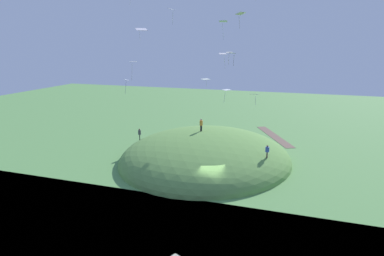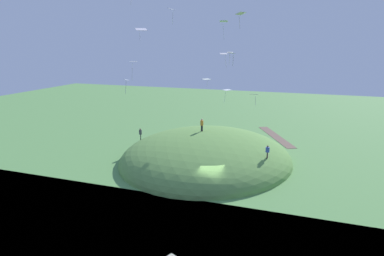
{
  "view_description": "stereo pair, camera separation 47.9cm",
  "coord_description": "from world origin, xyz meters",
  "px_view_note": "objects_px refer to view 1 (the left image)",
  "views": [
    {
      "loc": [
        -32.67,
        -8.46,
        15.46
      ],
      "look_at": [
        2.64,
        3.12,
        6.03
      ],
      "focal_mm": 30.88,
      "sensor_mm": 36.0,
      "label": 1
    },
    {
      "loc": [
        -32.52,
        -8.92,
        15.46
      ],
      "look_at": [
        2.64,
        3.12,
        6.03
      ],
      "focal_mm": 30.88,
      "sensor_mm": 36.0,
      "label": 2
    }
  ],
  "objects_px": {
    "kite_5": "(241,14)",
    "kite_14": "(255,95)",
    "person_near_shore": "(201,123)",
    "kite_0": "(171,10)",
    "kite_9": "(223,22)",
    "kite_1": "(223,55)",
    "kite_13": "(205,79)",
    "kite_12": "(126,81)",
    "kite_3": "(227,90)",
    "person_on_hilltop": "(140,133)",
    "kite_10": "(141,30)",
    "kite_4": "(233,54)",
    "kite_11": "(229,53)",
    "person_walking_path": "(267,150)",
    "kite_2": "(133,63)"
  },
  "relations": [
    {
      "from": "person_on_hilltop",
      "to": "kite_1",
      "type": "distance_m",
      "value": 16.25
    },
    {
      "from": "kite_1",
      "to": "kite_13",
      "type": "distance_m",
      "value": 4.31
    },
    {
      "from": "kite_9",
      "to": "kite_11",
      "type": "relative_size",
      "value": 1.38
    },
    {
      "from": "person_walking_path",
      "to": "kite_5",
      "type": "bearing_deg",
      "value": 102.4
    },
    {
      "from": "person_on_hilltop",
      "to": "kite_10",
      "type": "distance_m",
      "value": 18.06
    },
    {
      "from": "kite_5",
      "to": "kite_4",
      "type": "bearing_deg",
      "value": -176.1
    },
    {
      "from": "person_walking_path",
      "to": "kite_4",
      "type": "xyz_separation_m",
      "value": [
        -7.02,
        3.14,
        11.36
      ]
    },
    {
      "from": "kite_13",
      "to": "kite_1",
      "type": "bearing_deg",
      "value": -99.4
    },
    {
      "from": "person_walking_path",
      "to": "kite_11",
      "type": "height_order",
      "value": "kite_11"
    },
    {
      "from": "kite_2",
      "to": "kite_13",
      "type": "bearing_deg",
      "value": -26.65
    },
    {
      "from": "kite_2",
      "to": "kite_11",
      "type": "distance_m",
      "value": 12.87
    },
    {
      "from": "kite_1",
      "to": "kite_4",
      "type": "height_order",
      "value": "kite_4"
    },
    {
      "from": "kite_3",
      "to": "kite_5",
      "type": "bearing_deg",
      "value": -133.42
    },
    {
      "from": "kite_1",
      "to": "person_on_hilltop",
      "type": "bearing_deg",
      "value": 105.84
    },
    {
      "from": "person_near_shore",
      "to": "kite_0",
      "type": "relative_size",
      "value": 1.05
    },
    {
      "from": "kite_12",
      "to": "kite_13",
      "type": "height_order",
      "value": "kite_12"
    },
    {
      "from": "kite_1",
      "to": "kite_10",
      "type": "xyz_separation_m",
      "value": [
        -13.12,
        5.56,
        2.8
      ]
    },
    {
      "from": "kite_4",
      "to": "kite_10",
      "type": "relative_size",
      "value": 0.92
    },
    {
      "from": "kite_9",
      "to": "kite_12",
      "type": "distance_m",
      "value": 13.41
    },
    {
      "from": "person_near_shore",
      "to": "kite_5",
      "type": "relative_size",
      "value": 1.03
    },
    {
      "from": "person_walking_path",
      "to": "person_on_hilltop",
      "type": "xyz_separation_m",
      "value": [
        3.17,
        18.54,
        -0.25
      ]
    },
    {
      "from": "person_near_shore",
      "to": "kite_4",
      "type": "bearing_deg",
      "value": -108.43
    },
    {
      "from": "kite_2",
      "to": "kite_4",
      "type": "bearing_deg",
      "value": -103.33
    },
    {
      "from": "kite_5",
      "to": "kite_11",
      "type": "relative_size",
      "value": 1.05
    },
    {
      "from": "kite_9",
      "to": "kite_11",
      "type": "bearing_deg",
      "value": -3.02
    },
    {
      "from": "person_near_shore",
      "to": "kite_9",
      "type": "height_order",
      "value": "kite_9"
    },
    {
      "from": "person_on_hilltop",
      "to": "kite_9",
      "type": "xyz_separation_m",
      "value": [
        -1.56,
        -12.45,
        15.0
      ]
    },
    {
      "from": "kite_5",
      "to": "kite_11",
      "type": "distance_m",
      "value": 7.81
    },
    {
      "from": "kite_5",
      "to": "kite_11",
      "type": "height_order",
      "value": "kite_5"
    },
    {
      "from": "kite_1",
      "to": "kite_9",
      "type": "xyz_separation_m",
      "value": [
        -4.79,
        -1.06,
        3.86
      ]
    },
    {
      "from": "person_on_hilltop",
      "to": "kite_14",
      "type": "distance_m",
      "value": 19.21
    },
    {
      "from": "kite_5",
      "to": "kite_12",
      "type": "height_order",
      "value": "kite_5"
    },
    {
      "from": "kite_5",
      "to": "person_near_shore",
      "type": "bearing_deg",
      "value": 45.85
    },
    {
      "from": "person_on_hilltop",
      "to": "kite_4",
      "type": "relative_size",
      "value": 1.38
    },
    {
      "from": "person_walking_path",
      "to": "kite_10",
      "type": "xyz_separation_m",
      "value": [
        -6.72,
        12.72,
        13.69
      ]
    },
    {
      "from": "person_walking_path",
      "to": "kite_4",
      "type": "bearing_deg",
      "value": 147.22
    },
    {
      "from": "person_on_hilltop",
      "to": "kite_5",
      "type": "xyz_separation_m",
      "value": [
        -4.53,
        -15.01,
        15.64
      ]
    },
    {
      "from": "kite_11",
      "to": "kite_2",
      "type": "bearing_deg",
      "value": 133.76
    },
    {
      "from": "kite_0",
      "to": "kite_10",
      "type": "distance_m",
      "value": 4.54
    },
    {
      "from": "kite_13",
      "to": "kite_3",
      "type": "bearing_deg",
      "value": -145.72
    },
    {
      "from": "kite_12",
      "to": "kite_14",
      "type": "relative_size",
      "value": 1.28
    },
    {
      "from": "person_near_shore",
      "to": "person_walking_path",
      "type": "distance_m",
      "value": 10.73
    },
    {
      "from": "kite_11",
      "to": "kite_13",
      "type": "bearing_deg",
      "value": 60.72
    },
    {
      "from": "kite_5",
      "to": "kite_14",
      "type": "distance_m",
      "value": 8.77
    },
    {
      "from": "kite_11",
      "to": "kite_13",
      "type": "height_order",
      "value": "kite_11"
    },
    {
      "from": "kite_4",
      "to": "kite_5",
      "type": "bearing_deg",
      "value": 3.9
    },
    {
      "from": "person_on_hilltop",
      "to": "kite_4",
      "type": "xyz_separation_m",
      "value": [
        -10.19,
        -15.4,
        11.61
      ]
    },
    {
      "from": "kite_10",
      "to": "kite_14",
      "type": "height_order",
      "value": "kite_10"
    },
    {
      "from": "kite_2",
      "to": "person_walking_path",
      "type": "bearing_deg",
      "value": -74.68
    },
    {
      "from": "kite_11",
      "to": "kite_12",
      "type": "bearing_deg",
      "value": 138.22
    }
  ]
}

